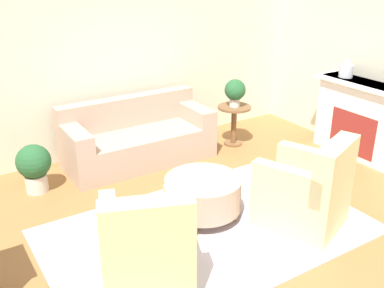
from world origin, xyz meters
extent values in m
plane|color=#996638|center=(0.00, 0.00, 0.00)|extent=(16.00, 16.00, 0.00)
cube|color=beige|center=(0.00, 2.57, 1.40)|extent=(9.01, 0.12, 2.80)
cube|color=#BCB2C1|center=(0.00, 0.00, 0.01)|extent=(3.28, 2.04, 0.01)
cube|color=tan|center=(0.16, 1.92, 0.22)|extent=(2.01, 0.85, 0.44)
cube|color=tan|center=(0.16, 2.24, 0.64)|extent=(2.01, 0.20, 0.41)
cube|color=tan|center=(-0.72, 1.90, 0.55)|extent=(0.24, 0.81, 0.23)
cube|color=tan|center=(1.04, 1.90, 0.55)|extent=(0.24, 0.81, 0.23)
cube|color=brown|center=(0.16, 1.53, 0.03)|extent=(1.81, 0.05, 0.06)
cube|color=beige|center=(-0.91, -0.39, 0.22)|extent=(0.96, 1.02, 0.41)
cube|color=beige|center=(-1.02, -0.68, 0.71)|extent=(0.74, 0.44, 0.57)
cube|color=beige|center=(-0.63, -0.47, 0.58)|extent=(0.41, 0.78, 0.32)
cube|color=beige|center=(-1.17, -0.26, 0.58)|extent=(0.41, 0.78, 0.32)
cube|color=brown|center=(-0.77, -0.03, 0.04)|extent=(0.62, 0.28, 0.06)
cube|color=beige|center=(0.91, -0.39, 0.22)|extent=(0.96, 1.02, 0.41)
cube|color=beige|center=(1.02, -0.68, 0.71)|extent=(0.74, 0.44, 0.57)
cube|color=beige|center=(1.17, -0.26, 0.58)|extent=(0.41, 0.78, 0.32)
cube|color=beige|center=(0.63, -0.47, 0.58)|extent=(0.41, 0.78, 0.32)
cube|color=brown|center=(0.77, -0.03, 0.04)|extent=(0.62, 0.28, 0.06)
cylinder|color=tan|center=(0.09, 0.24, 0.30)|extent=(0.82, 0.82, 0.34)
cylinder|color=brown|center=(-0.15, 0.00, 0.07)|extent=(0.05, 0.05, 0.12)
cylinder|color=brown|center=(0.34, 0.00, 0.07)|extent=(0.05, 0.05, 0.12)
cylinder|color=brown|center=(-0.15, 0.49, 0.07)|extent=(0.05, 0.05, 0.12)
cylinder|color=brown|center=(0.34, 0.49, 0.07)|extent=(0.05, 0.05, 0.12)
cylinder|color=brown|center=(1.63, 1.73, 0.59)|extent=(0.49, 0.49, 0.03)
cylinder|color=brown|center=(1.63, 1.73, 0.29)|extent=(0.08, 0.08, 0.57)
cylinder|color=brown|center=(1.63, 1.73, 0.01)|extent=(0.27, 0.27, 0.03)
cube|color=white|center=(2.88, 0.45, 0.53)|extent=(0.36, 1.34, 1.07)
cube|color=maroon|center=(2.71, 0.45, 0.37)|extent=(0.02, 0.74, 0.59)
cube|color=white|center=(2.86, 0.45, 1.04)|extent=(0.44, 1.44, 0.05)
cylinder|color=silver|center=(2.86, 0.82, 1.15)|extent=(0.19, 0.19, 0.17)
cylinder|color=silver|center=(2.86, 0.82, 1.28)|extent=(0.09, 0.09, 0.07)
cylinder|color=beige|center=(1.63, 1.73, 0.66)|extent=(0.15, 0.15, 0.12)
sphere|color=#23562D|center=(1.63, 1.73, 0.85)|extent=(0.31, 0.31, 0.31)
cylinder|color=beige|center=(-1.27, 1.82, 0.11)|extent=(0.26, 0.26, 0.22)
sphere|color=#23562D|center=(-1.27, 1.82, 0.39)|extent=(0.41, 0.41, 0.41)
camera|label=1|loc=(-2.25, -3.25, 2.64)|focal=42.00mm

